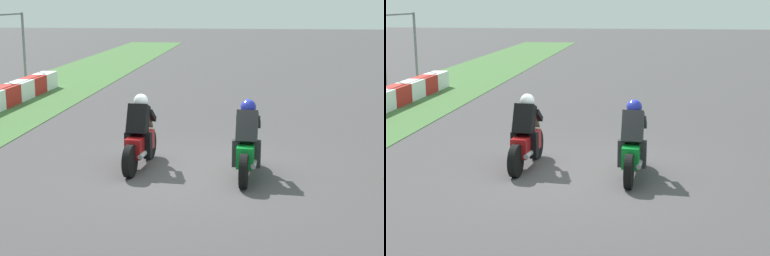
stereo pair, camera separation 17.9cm
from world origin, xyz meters
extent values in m
plane|color=#454143|center=(0.00, 0.00, 0.00)|extent=(120.00, 120.00, 0.00)
cube|color=red|center=(6.72, 6.86, 0.32)|extent=(1.20, 0.60, 0.64)
cube|color=white|center=(7.94, 6.86, 0.32)|extent=(1.20, 0.60, 0.64)
cube|color=red|center=(9.17, 6.86, 0.32)|extent=(1.20, 0.60, 0.64)
cube|color=white|center=(10.39, 6.86, 0.32)|extent=(1.20, 0.60, 0.64)
cylinder|color=slate|center=(11.55, 8.10, 1.45)|extent=(0.10, 0.10, 2.89)
cylinder|color=black|center=(0.49, -1.08, 0.32)|extent=(0.65, 0.18, 0.64)
cylinder|color=black|center=(-0.90, -0.99, 0.32)|extent=(0.65, 0.18, 0.64)
cube|color=#0D8129|center=(-0.21, -1.04, 0.50)|extent=(1.12, 0.39, 0.40)
ellipsoid|color=#0D8129|center=(-0.11, -1.04, 0.80)|extent=(0.50, 0.33, 0.24)
cube|color=red|center=(-0.71, -1.01, 0.52)|extent=(0.07, 0.16, 0.08)
cylinder|color=#A5A5AD|center=(-0.56, -1.18, 0.37)|extent=(0.43, 0.13, 0.10)
cube|color=#252527|center=(-0.31, -1.03, 1.02)|extent=(0.51, 0.43, 0.66)
sphere|color=#1F28A2|center=(-0.09, -1.05, 1.36)|extent=(0.32, 0.32, 0.30)
cube|color=#516D59|center=(0.29, -1.07, 0.84)|extent=(0.17, 0.27, 0.23)
cube|color=#252527|center=(-0.31, -0.83, 0.50)|extent=(0.19, 0.15, 0.52)
cube|color=#252527|center=(-0.34, -1.23, 0.50)|extent=(0.19, 0.15, 0.52)
cube|color=#252527|center=(0.09, -0.88, 1.04)|extent=(0.39, 0.12, 0.31)
cube|color=#252527|center=(0.06, -1.24, 1.04)|extent=(0.39, 0.12, 0.31)
cylinder|color=black|center=(0.93, 1.08, 0.32)|extent=(0.65, 0.20, 0.64)
cylinder|color=black|center=(-0.47, 1.21, 0.32)|extent=(0.65, 0.20, 0.64)
cube|color=maroon|center=(0.23, 1.14, 0.50)|extent=(1.13, 0.42, 0.40)
ellipsoid|color=maroon|center=(0.33, 1.13, 0.80)|extent=(0.51, 0.34, 0.24)
cube|color=red|center=(-0.28, 1.19, 0.52)|extent=(0.07, 0.16, 0.08)
cylinder|color=#A5A5AD|center=(-0.13, 1.02, 0.37)|extent=(0.43, 0.14, 0.10)
cube|color=black|center=(0.13, 1.15, 1.02)|extent=(0.52, 0.44, 0.66)
sphere|color=silver|center=(0.35, 1.13, 1.36)|extent=(0.33, 0.33, 0.30)
cube|color=gray|center=(0.73, 1.10, 0.84)|extent=(0.18, 0.27, 0.23)
cube|color=black|center=(0.13, 1.35, 0.50)|extent=(0.19, 0.16, 0.52)
cube|color=black|center=(0.09, 0.95, 0.50)|extent=(0.19, 0.16, 0.52)
cube|color=black|center=(0.53, 1.30, 1.04)|extent=(0.39, 0.14, 0.31)
cube|color=black|center=(0.49, 0.94, 1.04)|extent=(0.39, 0.14, 0.31)
camera|label=1|loc=(-11.10, -1.14, 3.36)|focal=54.42mm
camera|label=2|loc=(-11.08, -1.32, 3.36)|focal=54.42mm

